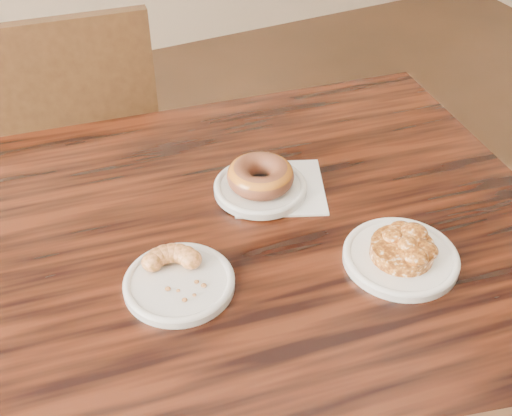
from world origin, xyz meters
name	(u,v)px	position (x,y,z in m)	size (l,w,h in m)	color
cafe_table	(276,391)	(-0.01, 0.20, 0.38)	(0.94, 0.94, 0.75)	black
chair_far	(83,154)	(-0.16, 1.05, 0.45)	(0.42, 0.42, 0.90)	black
napkin	(279,188)	(0.06, 0.35, 0.75)	(0.16, 0.16, 0.00)	white
plate_donut	(260,188)	(0.03, 0.35, 0.76)	(0.16, 0.16, 0.01)	silver
plate_cruller	(179,283)	(-0.18, 0.20, 0.76)	(0.16, 0.16, 0.01)	silver
plate_fritter	(401,258)	(0.15, 0.10, 0.76)	(0.18, 0.18, 0.01)	white
glazed_donut	(260,176)	(0.03, 0.35, 0.79)	(0.12, 0.12, 0.04)	#8A5514
apple_fritter	(403,247)	(0.15, 0.10, 0.78)	(0.14, 0.14, 0.03)	#441D07
cruller_fragment	(178,273)	(-0.18, 0.20, 0.78)	(0.11, 0.11, 0.03)	brown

